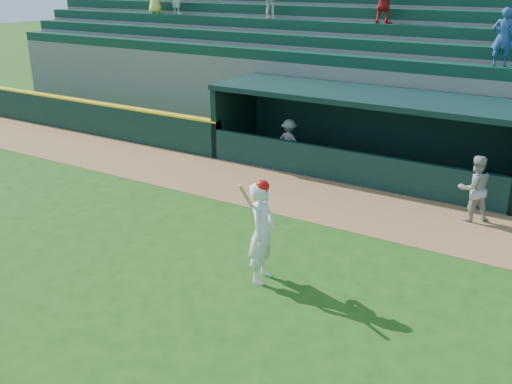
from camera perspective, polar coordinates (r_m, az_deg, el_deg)
ground at (r=11.74m, az=-4.15°, el=-8.32°), size 120.00×120.00×0.00m
warning_track at (r=15.58m, az=6.40°, el=-0.76°), size 40.00×3.00×0.01m
field_wall_left at (r=24.12m, az=-19.08°, el=7.52°), size 15.50×0.30×1.20m
wall_stripe_left at (r=23.99m, az=-19.25°, el=8.98°), size 15.50×0.32×0.06m
dugout_player_front at (r=14.91m, az=21.00°, el=0.33°), size 1.03×0.99×1.67m
dugout_player_inside at (r=18.36m, az=3.33°, el=5.06°), size 0.95×0.57×1.44m
dugout at (r=17.90m, az=10.92°, el=6.42°), size 9.40×2.80×2.46m
stands at (r=21.94m, az=15.58°, el=11.45°), size 34.50×6.25×7.06m
batter_at_plate at (r=11.11m, az=0.61°, el=-3.96°), size 0.62×0.90×2.13m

